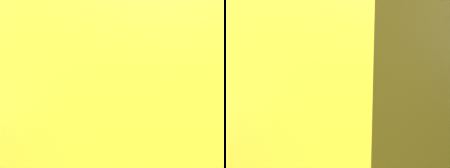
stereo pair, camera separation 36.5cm
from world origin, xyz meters
TOP-DOWN VIEW (x-y plane):
  - loose_tire at (0.56, 4.87)m, footprint 1.14×0.61m
  - dump_truck_yellow at (2.32, -0.11)m, footprint 7.08×2.99m

SIDE VIEW (x-z plane):
  - loose_tire at x=0.56m, z-range 0.15..1.31m
  - dump_truck_yellow at x=2.32m, z-range 0.11..3.11m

